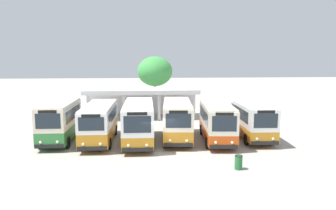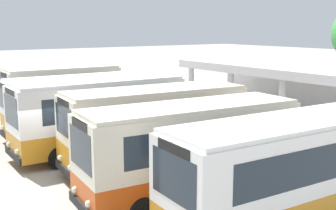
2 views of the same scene
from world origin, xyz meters
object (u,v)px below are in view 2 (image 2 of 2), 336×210
(city_bus_fifth_blue, at_px, (191,147))
(waiting_chair_middle_seat, at_px, (279,116))
(waiting_chair_second_from_end, at_px, (269,114))
(city_bus_nearest_orange, at_px, (63,93))
(city_bus_fourth_amber, at_px, (155,125))
(city_bus_far_end_green, at_px, (284,171))
(city_bus_second_in_row, at_px, (81,103))
(waiting_chair_end_by_column, at_px, (260,112))
(city_bus_middle_cream, at_px, (100,113))

(city_bus_fifth_blue, bearing_deg, waiting_chair_middle_seat, 117.83)
(city_bus_fifth_blue, height_order, waiting_chair_second_from_end, city_bus_fifth_blue)
(city_bus_fifth_blue, bearing_deg, city_bus_nearest_orange, 176.91)
(city_bus_nearest_orange, relative_size, city_bus_fourth_amber, 0.87)
(waiting_chair_middle_seat, bearing_deg, city_bus_fourth_amber, -76.29)
(city_bus_far_end_green, height_order, waiting_chair_middle_seat, city_bus_far_end_green)
(waiting_chair_middle_seat, bearing_deg, waiting_chair_second_from_end, -175.75)
(city_bus_second_in_row, distance_m, city_bus_far_end_green, 12.97)
(city_bus_far_end_green, bearing_deg, city_bus_nearest_orange, 179.94)
(city_bus_fifth_blue, relative_size, waiting_chair_second_from_end, 8.81)
(city_bus_second_in_row, distance_m, waiting_chair_middle_seat, 11.15)
(waiting_chair_end_by_column, bearing_deg, city_bus_far_end_green, -44.12)
(city_bus_fourth_amber, bearing_deg, city_bus_second_in_row, -177.46)
(city_bus_far_end_green, bearing_deg, city_bus_fifth_blue, -168.11)
(city_bus_middle_cream, bearing_deg, waiting_chair_middle_seat, 85.84)
(city_bus_nearest_orange, relative_size, waiting_chair_second_from_end, 7.62)
(city_bus_middle_cream, xyz_separation_m, waiting_chair_middle_seat, (0.79, 10.87, -1.31))
(city_bus_second_in_row, height_order, city_bus_middle_cream, city_bus_middle_cream)
(waiting_chair_end_by_column, bearing_deg, city_bus_nearest_orange, -120.76)
(city_bus_middle_cream, xyz_separation_m, waiting_chair_second_from_end, (0.12, 10.82, -1.31))
(city_bus_second_in_row, xyz_separation_m, waiting_chair_middle_seat, (4.03, 10.33, -1.21))
(city_bus_second_in_row, bearing_deg, city_bus_fifth_blue, -2.65)
(city_bus_nearest_orange, height_order, city_bus_second_in_row, city_bus_nearest_orange)
(city_bus_fourth_amber, height_order, waiting_chair_end_by_column, city_bus_fourth_amber)
(city_bus_middle_cream, relative_size, waiting_chair_middle_seat, 8.98)
(city_bus_second_in_row, bearing_deg, waiting_chair_second_from_end, 71.90)
(city_bus_nearest_orange, distance_m, waiting_chair_second_from_end, 12.07)
(city_bus_nearest_orange, height_order, waiting_chair_end_by_column, city_bus_nearest_orange)
(city_bus_nearest_orange, bearing_deg, city_bus_middle_cream, -6.99)
(city_bus_fourth_amber, height_order, city_bus_fifth_blue, city_bus_fourth_amber)
(city_bus_far_end_green, relative_size, waiting_chair_middle_seat, 8.51)
(city_bus_second_in_row, xyz_separation_m, city_bus_fourth_amber, (6.48, 0.29, 0.06))
(city_bus_nearest_orange, relative_size, waiting_chair_middle_seat, 7.62)
(city_bus_middle_cream, relative_size, waiting_chair_second_from_end, 8.98)
(city_bus_second_in_row, xyz_separation_m, waiting_chair_second_from_end, (3.36, 10.28, -1.21))
(waiting_chair_end_by_column, bearing_deg, city_bus_middle_cream, -87.03)
(city_bus_fourth_amber, distance_m, city_bus_fifth_blue, 3.32)
(city_bus_second_in_row, distance_m, waiting_chair_second_from_end, 10.88)
(city_bus_second_in_row, relative_size, waiting_chair_middle_seat, 8.94)
(city_bus_fourth_amber, xyz_separation_m, city_bus_far_end_green, (6.48, -0.05, -0.04))
(city_bus_far_end_green, bearing_deg, city_bus_fourth_amber, 179.52)
(waiting_chair_end_by_column, distance_m, waiting_chair_middle_seat, 1.36)
(city_bus_nearest_orange, xyz_separation_m, waiting_chair_second_from_end, (6.60, 10.03, -1.30))
(city_bus_far_end_green, distance_m, waiting_chair_second_from_end, 13.95)
(city_bus_fifth_blue, bearing_deg, city_bus_far_end_green, 11.89)
(city_bus_second_in_row, bearing_deg, city_bus_nearest_orange, 175.60)
(city_bus_second_in_row, bearing_deg, waiting_chair_middle_seat, 68.67)
(city_bus_nearest_orange, xyz_separation_m, waiting_chair_middle_seat, (7.27, 10.08, -1.30))
(city_bus_fourth_amber, bearing_deg, city_bus_far_end_green, -0.48)
(city_bus_far_end_green, bearing_deg, waiting_chair_second_from_end, 133.73)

